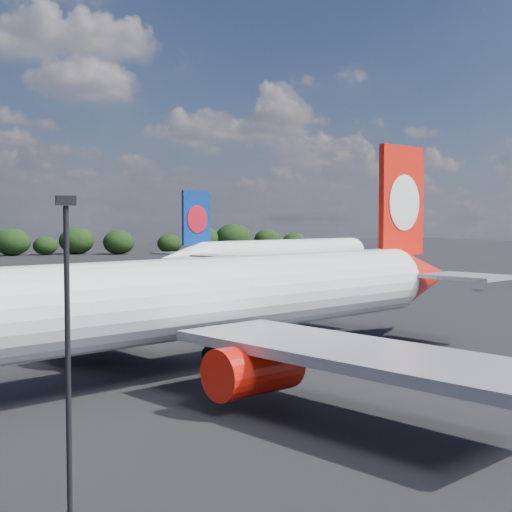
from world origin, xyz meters
name	(u,v)px	position (x,y,z in m)	size (l,w,h in m)	color
ground	(4,301)	(0.00, 60.00, 0.00)	(500.00, 500.00, 0.00)	black
qantas_airliner	(235,296)	(12.55, 7.81, 5.35)	(52.33, 50.29, 17.58)	white
china_southern_airliner	(277,254)	(46.67, 74.22, 4.69)	(46.13, 44.29, 15.41)	white
apron_lamp_post	(68,376)	(-3.24, -19.27, 6.46)	(0.55, 0.30, 11.61)	black
billboard_yellow	(18,243)	(12.00, 182.00, 3.87)	(5.00, 0.30, 5.50)	gold
horizon_treeline	(7,242)	(8.89, 181.76, 3.96)	(200.32, 14.57, 9.34)	black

